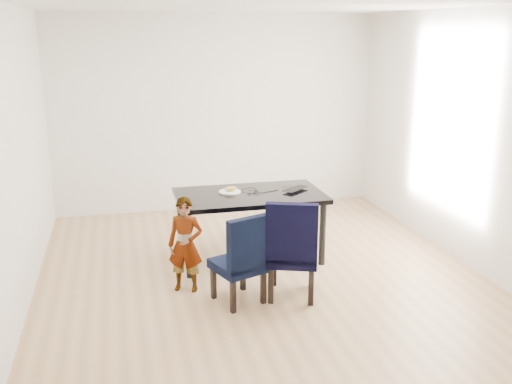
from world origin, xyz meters
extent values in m
cube|color=tan|center=(0.00, 0.00, -0.01)|extent=(4.50, 5.00, 0.01)
cube|color=white|center=(0.00, 0.00, 2.71)|extent=(4.50, 5.00, 0.01)
cube|color=white|center=(0.00, 2.50, 1.35)|extent=(4.50, 0.01, 2.70)
cube|color=silver|center=(0.00, -2.50, 1.35)|extent=(4.50, 0.01, 2.70)
cube|color=silver|center=(-2.25, 0.00, 1.35)|extent=(0.01, 5.00, 2.70)
cube|color=silver|center=(2.25, 0.00, 1.35)|extent=(0.01, 5.00, 2.70)
cube|color=black|center=(0.00, 0.50, 0.38)|extent=(1.60, 0.90, 0.75)
cube|color=black|center=(-0.35, -0.51, 0.44)|extent=(0.55, 0.56, 0.87)
cube|color=black|center=(0.18, -0.51, 0.49)|extent=(0.61, 0.62, 0.98)
imported|color=orange|center=(-0.79, -0.15, 0.47)|extent=(0.40, 0.33, 0.94)
cylinder|color=white|center=(-0.20, 0.60, 0.76)|extent=(0.29, 0.29, 0.01)
ellipsoid|color=#AF903E|center=(-0.19, 0.59, 0.79)|extent=(0.15, 0.10, 0.06)
imported|color=black|center=(0.49, 0.53, 0.76)|extent=(0.39, 0.37, 0.03)
torus|color=black|center=(0.04, 0.49, 0.75)|extent=(0.18, 0.18, 0.01)
camera|label=1|loc=(-1.35, -5.31, 2.45)|focal=40.00mm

